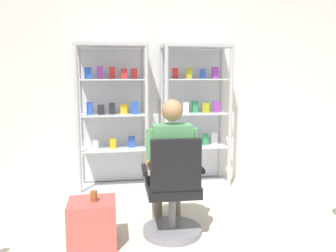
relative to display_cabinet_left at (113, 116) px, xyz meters
The scene contains 7 objects.
back_wall 0.71m from the display_cabinet_left, 23.33° to the left, with size 6.00×0.10×2.70m, color silver.
display_cabinet_left is the anchor object (origin of this frame).
display_cabinet_right 1.10m from the display_cabinet_left, ahead, with size 0.90×0.45×1.90m.
office_chair 1.72m from the display_cabinet_left, 71.03° to the right, with size 0.57×0.56×0.96m.
seated_shopkeeper 1.49m from the display_cabinet_left, 68.82° to the right, with size 0.49×0.57×1.29m.
storage_crate 1.77m from the display_cabinet_left, 97.56° to the right, with size 0.42×0.36×0.41m, color #B24C47.
tea_glass 1.68m from the display_cabinet_left, 96.77° to the right, with size 0.06×0.06×0.09m, color brown.
Camera 1 is at (-0.58, -1.80, 1.51)m, focal length 36.95 mm.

